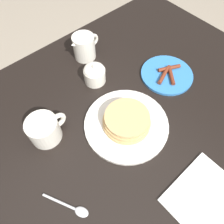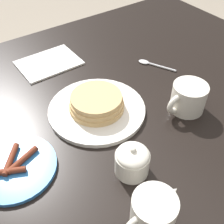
# 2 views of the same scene
# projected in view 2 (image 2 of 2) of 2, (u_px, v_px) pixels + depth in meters

# --- Properties ---
(ground_plane) EXTENTS (8.00, 8.00, 0.00)m
(ground_plane) POSITION_uv_depth(u_px,v_px,m) (111.00, 218.00, 1.33)
(ground_plane) COLOR gray
(dining_table) EXTENTS (1.39, 1.02, 0.74)m
(dining_table) POSITION_uv_depth(u_px,v_px,m) (111.00, 125.00, 0.89)
(dining_table) COLOR black
(dining_table) RESTS_ON ground_plane
(pancake_plate) EXTENTS (0.27, 0.27, 0.05)m
(pancake_plate) POSITION_uv_depth(u_px,v_px,m) (97.00, 106.00, 0.77)
(pancake_plate) COLOR white
(pancake_plate) RESTS_ON dining_table
(side_plate_bacon) EXTENTS (0.19, 0.19, 0.02)m
(side_plate_bacon) POSITION_uv_depth(u_px,v_px,m) (15.00, 167.00, 0.64)
(side_plate_bacon) COLOR #337AC6
(side_plate_bacon) RESTS_ON dining_table
(coffee_mug) EXTENTS (0.12, 0.09, 0.08)m
(coffee_mug) POSITION_uv_depth(u_px,v_px,m) (188.00, 98.00, 0.76)
(coffee_mug) COLOR silver
(coffee_mug) RESTS_ON dining_table
(creamer_pitcher) EXTENTS (0.13, 0.08, 0.10)m
(creamer_pitcher) POSITION_uv_depth(u_px,v_px,m) (153.00, 214.00, 0.51)
(creamer_pitcher) COLOR silver
(creamer_pitcher) RESTS_ON dining_table
(sugar_bowl) EXTENTS (0.08, 0.08, 0.08)m
(sugar_bowl) POSITION_uv_depth(u_px,v_px,m) (132.00, 160.00, 0.61)
(sugar_bowl) COLOR silver
(sugar_bowl) RESTS_ON dining_table
(napkin) EXTENTS (0.20, 0.15, 0.01)m
(napkin) POSITION_uv_depth(u_px,v_px,m) (49.00, 63.00, 0.95)
(napkin) COLOR white
(napkin) RESTS_ON dining_table
(spoon) EXTENTS (0.07, 0.13, 0.01)m
(spoon) POSITION_uv_depth(u_px,v_px,m) (151.00, 64.00, 0.95)
(spoon) COLOR silver
(spoon) RESTS_ON dining_table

